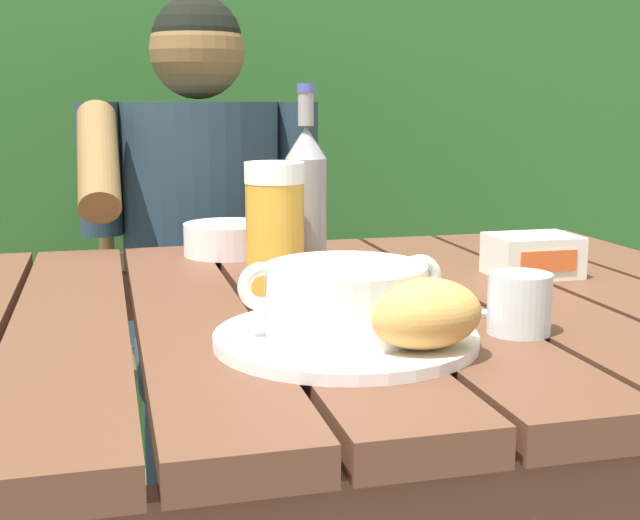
# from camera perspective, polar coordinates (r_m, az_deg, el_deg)

# --- Properties ---
(dining_table) EXTENTS (1.26, 0.89, 0.75)m
(dining_table) POSITION_cam_1_polar(r_m,az_deg,el_deg) (1.09, -1.15, -7.67)
(dining_table) COLOR brown
(dining_table) RESTS_ON ground_plane
(hedge_backdrop) EXTENTS (3.37, 0.84, 2.50)m
(hedge_backdrop) POSITION_cam_1_polar(r_m,az_deg,el_deg) (2.56, -12.68, 11.70)
(hedge_backdrop) COLOR #2C5D26
(hedge_backdrop) RESTS_ON ground_plane
(chair_near_diner) EXTENTS (0.42, 0.43, 0.93)m
(chair_near_diner) POSITION_cam_1_polar(r_m,az_deg,el_deg) (1.97, -8.30, -4.92)
(chair_near_diner) COLOR brown
(chair_near_diner) RESTS_ON ground_plane
(person_eating) EXTENTS (0.48, 0.47, 1.21)m
(person_eating) POSITION_cam_1_polar(r_m,az_deg,el_deg) (1.73, -7.91, 1.00)
(person_eating) COLOR #243745
(person_eating) RESTS_ON ground_plane
(serving_plate) EXTENTS (0.27, 0.27, 0.01)m
(serving_plate) POSITION_cam_1_polar(r_m,az_deg,el_deg) (0.88, 1.50, -5.30)
(serving_plate) COLOR white
(serving_plate) RESTS_ON dining_table
(soup_bowl) EXTENTS (0.22, 0.17, 0.08)m
(soup_bowl) POSITION_cam_1_polar(r_m,az_deg,el_deg) (0.87, 1.51, -2.54)
(soup_bowl) COLOR white
(soup_bowl) RESTS_ON serving_plate
(bread_roll) EXTENTS (0.12, 0.10, 0.07)m
(bread_roll) POSITION_cam_1_polar(r_m,az_deg,el_deg) (0.82, 7.03, -3.60)
(bread_roll) COLOR #CC9449
(bread_roll) RESTS_ON serving_plate
(beer_glass) EXTENTS (0.08, 0.08, 0.17)m
(beer_glass) POSITION_cam_1_polar(r_m,az_deg,el_deg) (1.07, -3.07, 2.06)
(beer_glass) COLOR gold
(beer_glass) RESTS_ON dining_table
(beer_bottle) EXTENTS (0.06, 0.06, 0.27)m
(beer_bottle) POSITION_cam_1_polar(r_m,az_deg,el_deg) (1.15, -0.95, 3.97)
(beer_bottle) COLOR gray
(beer_bottle) RESTS_ON dining_table
(water_glass_small) EXTENTS (0.07, 0.07, 0.07)m
(water_glass_small) POSITION_cam_1_polar(r_m,az_deg,el_deg) (0.94, 13.33, -2.87)
(water_glass_small) COLOR silver
(water_glass_small) RESTS_ON dining_table
(butter_tub) EXTENTS (0.12, 0.09, 0.06)m
(butter_tub) POSITION_cam_1_polar(r_m,az_deg,el_deg) (1.25, 14.17, 0.31)
(butter_tub) COLOR white
(butter_tub) RESTS_ON dining_table
(table_knife) EXTENTS (0.14, 0.03, 0.01)m
(table_knife) POSITION_cam_1_polar(r_m,az_deg,el_deg) (0.98, 8.68, -3.77)
(table_knife) COLOR silver
(table_knife) RESTS_ON dining_table
(diner_bowl) EXTENTS (0.14, 0.14, 0.05)m
(diner_bowl) POSITION_cam_1_polar(r_m,az_deg,el_deg) (1.38, -6.26, 1.43)
(diner_bowl) COLOR white
(diner_bowl) RESTS_ON dining_table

